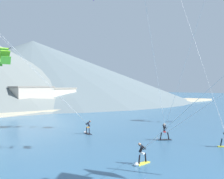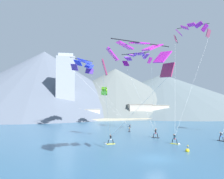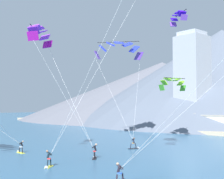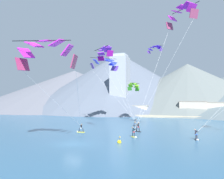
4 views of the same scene
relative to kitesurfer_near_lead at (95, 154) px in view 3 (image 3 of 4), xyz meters
The scene contains 15 objects.
kitesurfer_near_lead is the anchor object (origin of this frame).
kitesurfer_near_trail 11.74m from the kitesurfer_near_lead, 29.48° to the right, with size 0.69×1.78×1.69m.
kitesurfer_mid_center 6.69m from the kitesurfer_near_lead, 81.33° to the right, with size 1.38×1.62×1.74m.
kitesurfer_far_left 9.41m from the kitesurfer_near_lead, 105.40° to the left, with size 0.93×1.78×1.66m.
kitesurfer_far_right 10.70m from the kitesurfer_near_lead, 155.03° to the right, with size 1.76×0.63×1.61m.
parafoil_kite_near_lead 15.42m from the kitesurfer_near_lead, 137.24° to the right, with size 7.38×6.63×14.03m.
parafoil_kite_far_left 25.44m from the kitesurfer_near_lead, 129.52° to the left, with size 13.57×10.62×16.42m.
parafoil_kite_distant_high_outer 25.39m from the kitesurfer_near_lead, 105.57° to the left, with size 2.53×5.34×2.33m.
parafoil_kite_distant_low_drift 23.29m from the kitesurfer_near_lead, 84.93° to the left, with size 4.22×3.00×1.61m.
shore_building_harbour_front 58.11m from the kitesurfer_near_lead, 130.76° to the left, with size 5.30×5.28×6.77m.
shore_building_quay_east 41.84m from the kitesurfer_near_lead, 101.31° to the left, with size 5.73×4.51×3.91m.
shore_building_old_town 45.14m from the kitesurfer_near_lead, 110.41° to the left, with size 6.86×7.25×4.18m.
highrise_tower 50.80m from the kitesurfer_near_lead, 111.33° to the left, with size 7.00×7.00×24.96m.
mountain_peak_central_summit 113.69m from the kitesurfer_near_lead, 125.54° to the left, with size 129.64×129.64×26.14m.
mountain_peak_east_shoulder 90.35m from the kitesurfer_near_lead, 110.00° to the left, with size 109.88×109.88×33.85m.
Camera 3 is at (33.80, -8.08, 6.15)m, focal length 50.00 mm.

